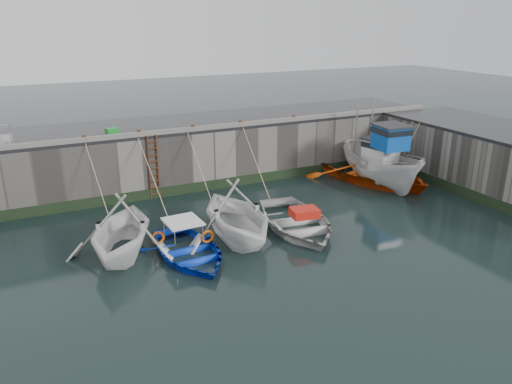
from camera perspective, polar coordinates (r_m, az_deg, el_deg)
name	(u,v)px	position (r m, az deg, el deg)	size (l,w,h in m)	color
ground	(289,279)	(17.48, 3.78, -9.89)	(120.00, 120.00, 0.00)	black
quay_back	(177,153)	(27.72, -8.98, 4.47)	(30.00, 5.00, 3.00)	slate
road_back	(176,124)	(27.36, -9.15, 7.67)	(30.00, 5.00, 0.16)	black
kerb_back	(190,129)	(25.13, -7.58, 7.12)	(30.00, 0.30, 0.20)	slate
algae_back	(194,188)	(25.76, -7.15, 0.49)	(30.00, 0.08, 0.50)	black
algae_right	(479,198)	(26.45, 24.12, -0.60)	(0.08, 15.00, 0.50)	black
ladder	(154,168)	(24.78, -11.62, 2.73)	(0.51, 0.08, 3.20)	#3F1E0F
boat_near_white	(123,254)	(19.81, -14.95, -6.84)	(4.31, 4.99, 2.63)	white
boat_near_white_rope	(104,218)	(23.47, -16.94, -2.81)	(0.04, 4.02, 3.10)	tan
boat_near_blue	(189,256)	(19.13, -7.65, -7.30)	(3.32, 4.64, 0.96)	#0D37C5
boat_near_blue_rope	(156,214)	(23.25, -11.34, -2.53)	(0.04, 5.08, 3.10)	tan
boat_near_blacktrim	(237,239)	(20.37, -2.23, -5.39)	(4.55, 5.27, 2.78)	silver
boat_near_blacktrim_rope	(200,205)	(24.12, -6.40, -1.44)	(0.04, 4.54, 3.10)	tan
boat_near_navy	(296,228)	(21.44, 4.64, -4.12)	(3.93, 5.50, 1.14)	silver
boat_near_navy_rope	(252,196)	(25.06, -0.44, -0.50)	(0.04, 4.62, 3.10)	tan
boat_far_white	(382,166)	(27.40, 14.19, 2.92)	(2.95, 6.51, 5.44)	silver
boat_far_orange	(371,171)	(28.23, 12.96, 2.35)	(6.67, 8.26, 4.51)	#F8530D
fish_crate	(112,131)	(25.18, -16.15, 6.68)	(0.58, 0.37, 0.31)	#198C29
bollard_a	(84,138)	(24.17, -19.01, 5.84)	(0.18, 0.18, 0.28)	#3F1E0F
bollard_b	(139,133)	(24.57, -13.22, 6.59)	(0.18, 0.18, 0.28)	#3F1E0F
bollard_c	(193,128)	(25.27, -7.23, 7.30)	(0.18, 0.18, 0.28)	#3F1E0F
bollard_d	(240,123)	(26.20, -1.80, 7.88)	(0.18, 0.18, 0.28)	#3F1E0F
bollard_e	(294,118)	(27.63, 4.34, 8.44)	(0.18, 0.18, 0.28)	#3F1E0F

